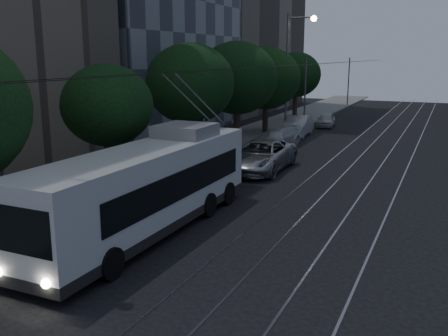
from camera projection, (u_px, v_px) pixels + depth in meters
ground at (211, 252)px, 16.24m from camera, size 120.00×120.00×0.00m
sidewalk at (238, 141)px, 37.00m from camera, size 5.00×90.00×0.15m
tram_rails at (377, 152)px, 32.97m from camera, size 4.52×90.00×0.02m
overhead_wires at (271, 96)px, 35.23m from camera, size 2.23×90.00×6.00m
trolleybus at (149, 187)px, 17.83m from camera, size 2.66×12.06×5.63m
pickup_silver at (260, 156)px, 27.61m from camera, size 2.85×6.06×1.67m
car_white_a at (275, 139)px, 34.70m from camera, size 2.53×3.85×1.22m
car_white_b at (277, 137)px, 35.14m from camera, size 2.89×4.80×1.30m
car_white_c at (298, 126)px, 39.54m from camera, size 1.93×4.86×1.57m
car_white_d at (326, 120)px, 44.62m from camera, size 1.83×3.72×1.22m
tree_1 at (107, 106)px, 20.97m from camera, size 3.86×3.86×5.95m
tree_2 at (190, 84)px, 27.37m from camera, size 4.90×4.90×6.96m
tree_3 at (237, 78)px, 33.21m from camera, size 5.37×5.37×7.21m
tree_4 at (266, 78)px, 39.74m from camera, size 5.48×5.48×6.95m
tree_5 at (296, 75)px, 47.11m from camera, size 4.69×4.69×6.61m
streetlamp_near at (0, 67)px, 14.36m from camera, size 2.38×0.44×9.83m
streetlamp_far at (292, 63)px, 38.37m from camera, size 2.30×0.44×9.41m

